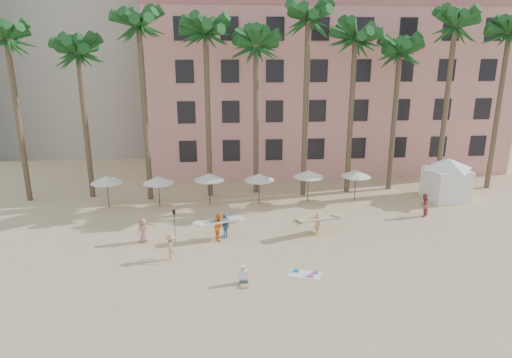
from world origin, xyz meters
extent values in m
plane|color=#D1B789|center=(0.00, 0.00, 0.00)|extent=(120.00, 120.00, 0.00)
cube|color=#DC8785|center=(7.00, 26.00, 8.00)|extent=(35.00, 14.00, 16.00)
cylinder|color=brown|center=(-20.00, 15.00, 6.50)|extent=(0.44, 0.44, 13.00)
cylinder|color=brown|center=(-15.00, 15.50, 6.00)|extent=(0.44, 0.44, 12.00)
cylinder|color=brown|center=(-10.00, 14.50, 7.00)|extent=(0.44, 0.44, 14.00)
cylinder|color=brown|center=(-5.00, 15.00, 6.75)|extent=(0.44, 0.44, 13.50)
cylinder|color=brown|center=(-1.00, 15.50, 6.25)|extent=(0.44, 0.44, 12.50)
cylinder|color=brown|center=(3.00, 14.50, 7.25)|extent=(0.44, 0.44, 14.50)
cylinder|color=brown|center=(7.00, 15.00, 6.50)|extent=(0.44, 0.44, 13.00)
cylinder|color=brown|center=(11.00, 15.50, 6.00)|extent=(0.44, 0.44, 12.00)
cylinder|color=brown|center=(15.00, 14.50, 7.00)|extent=(0.44, 0.44, 14.00)
cylinder|color=brown|center=(20.00, 15.00, 6.75)|extent=(0.44, 0.44, 13.50)
cylinder|color=#332B23|center=(-13.00, 12.50, 1.25)|extent=(0.07, 0.07, 2.50)
cone|color=white|center=(-13.00, 12.50, 2.35)|extent=(2.50, 2.50, 0.55)
cylinder|color=#332B23|center=(-9.00, 12.40, 1.20)|extent=(0.07, 0.07, 2.40)
cone|color=white|center=(-9.00, 12.40, 2.25)|extent=(2.50, 2.50, 0.55)
cylinder|color=#332B23|center=(-5.00, 12.60, 1.25)|extent=(0.07, 0.07, 2.50)
cone|color=white|center=(-5.00, 12.60, 2.35)|extent=(2.50, 2.50, 0.55)
cylinder|color=#332B23|center=(-1.00, 12.50, 1.20)|extent=(0.07, 0.07, 2.40)
cone|color=white|center=(-1.00, 12.50, 2.25)|extent=(2.50, 2.50, 0.55)
cylinder|color=#332B23|center=(3.00, 12.40, 1.30)|extent=(0.07, 0.07, 2.60)
cone|color=white|center=(3.00, 12.40, 2.45)|extent=(2.50, 2.50, 0.55)
cylinder|color=#332B23|center=(7.00, 12.60, 1.25)|extent=(0.07, 0.07, 2.50)
cone|color=white|center=(7.00, 12.60, 2.35)|extent=(2.50, 2.50, 0.55)
cube|color=white|center=(14.65, 12.30, 1.30)|extent=(3.30, 3.30, 2.60)
cone|color=white|center=(14.65, 12.30, 3.05)|extent=(4.96, 4.96, 0.90)
cube|color=white|center=(0.44, 0.30, 0.01)|extent=(2.03, 1.53, 0.02)
cube|color=teal|center=(0.03, 0.65, 0.07)|extent=(0.36, 0.33, 0.10)
cube|color=#FE46B5|center=(0.75, -0.02, 0.08)|extent=(0.34, 0.30, 0.12)
cube|color=purple|center=(1.10, 0.39, 0.06)|extent=(0.34, 0.37, 0.08)
imported|color=tan|center=(2.38, 5.86, 0.81)|extent=(0.43, 0.62, 1.62)
cube|color=#C9C47E|center=(2.38, 5.86, 1.13)|extent=(3.31, 1.94, 0.38)
imported|color=orange|center=(-4.31, 5.59, 0.92)|extent=(0.82, 0.99, 1.85)
cube|color=white|center=(-4.31, 5.59, 1.29)|extent=(2.84, 1.30, 0.29)
imported|color=#4F7DBA|center=(-3.92, 5.92, 0.82)|extent=(0.88, 1.02, 1.65)
imported|color=tan|center=(-9.26, 5.59, 0.82)|extent=(0.96, 0.85, 1.64)
imported|color=tan|center=(-7.20, 2.87, 0.80)|extent=(0.92, 1.18, 1.61)
imported|color=#9D4441|center=(11.08, 8.56, 0.88)|extent=(1.08, 1.08, 1.77)
cylinder|color=black|center=(-7.20, 5.50, 1.05)|extent=(0.04, 0.04, 2.10)
cube|color=black|center=(-7.20, 5.50, 2.05)|extent=(0.18, 0.03, 0.35)
cube|color=#3F3F4C|center=(-3.05, -0.43, 0.12)|extent=(0.45, 0.42, 0.24)
cube|color=tan|center=(-3.05, -0.78, 0.06)|extent=(0.40, 0.45, 0.12)
cube|color=white|center=(-3.05, -0.38, 0.50)|extent=(0.44, 0.26, 0.55)
sphere|color=tan|center=(-3.05, -0.38, 0.89)|extent=(0.24, 0.24, 0.24)
camera|label=1|loc=(-4.30, -22.53, 12.41)|focal=32.00mm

